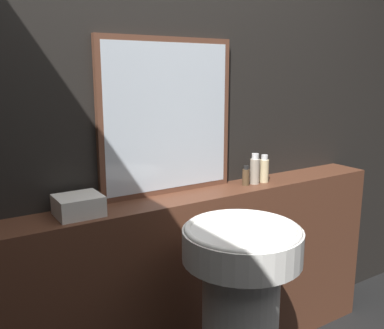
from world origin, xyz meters
name	(u,v)px	position (x,y,z in m)	size (l,w,h in m)	color
wall_back	(169,124)	(0.00, 1.23, 1.25)	(8.00, 0.06, 2.50)	black
vanity_counter	(186,287)	(0.00, 1.09, 0.46)	(2.35, 0.23, 0.93)	#512D1E
pedestal_sink	(240,322)	(-0.04, 0.63, 0.54)	(0.45, 0.45, 0.93)	silver
mirror	(168,117)	(-0.04, 1.18, 1.29)	(0.68, 0.03, 0.72)	#563323
towel_stack	(78,205)	(-0.50, 1.09, 0.97)	(0.18, 0.16, 0.08)	silver
shampoo_bottle	(246,176)	(0.36, 1.09, 0.97)	(0.04, 0.04, 0.10)	#4C3823
conditioner_bottle	(255,170)	(0.42, 1.09, 1.00)	(0.05, 0.05, 0.16)	gray
lotion_bottle	(264,170)	(0.48, 1.09, 0.99)	(0.05, 0.05, 0.14)	#C6B284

